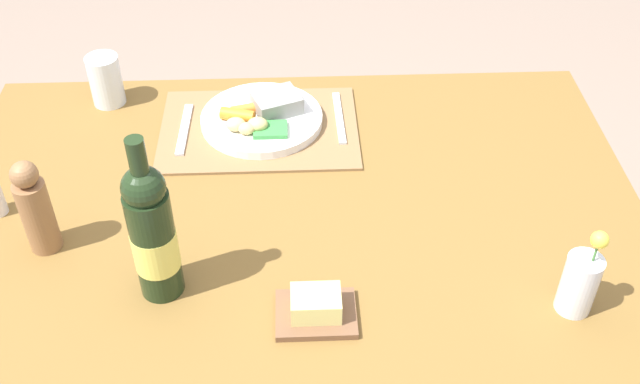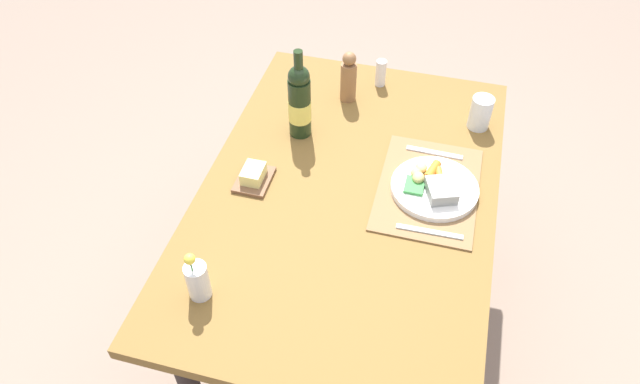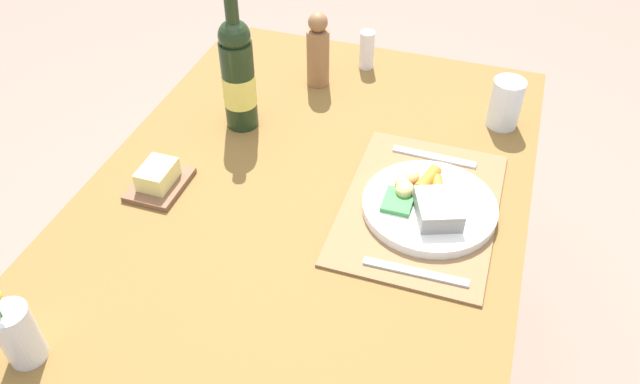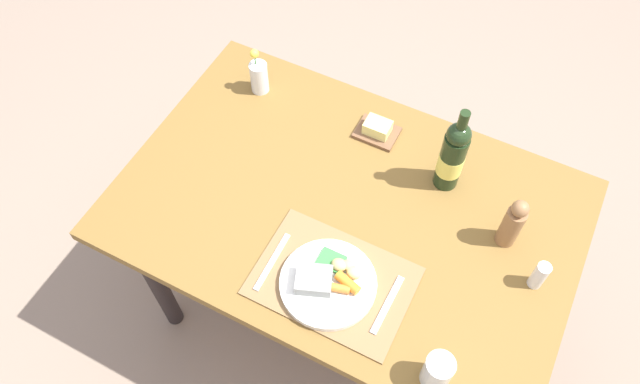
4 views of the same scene
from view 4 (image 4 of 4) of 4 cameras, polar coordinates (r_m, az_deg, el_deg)
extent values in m
plane|color=gray|center=(2.43, 1.85, -10.78)|extent=(8.00, 8.00, 0.00)
cube|color=brown|center=(1.77, 2.49, -1.69)|extent=(1.32, 0.87, 0.04)
cylinder|color=#2A2221|center=(2.16, -15.29, -7.80)|extent=(0.06, 0.06, 0.72)
cylinder|color=#2A2221|center=(2.40, -6.37, 4.69)|extent=(0.06, 0.06, 0.72)
cylinder|color=#2A2221|center=(2.24, 18.81, -5.74)|extent=(0.06, 0.06, 0.72)
cube|color=olive|center=(1.64, 1.23, -8.36)|extent=(0.42, 0.29, 0.01)
cylinder|color=white|center=(1.62, 0.77, -8.60)|extent=(0.26, 0.26, 0.02)
cube|color=gray|center=(1.59, -0.59, -8.27)|extent=(0.12, 0.11, 0.04)
cylinder|color=orange|center=(1.59, 1.93, -9.05)|extent=(0.05, 0.03, 0.02)
cylinder|color=orange|center=(1.60, 2.62, -8.53)|extent=(0.08, 0.05, 0.03)
ellipsoid|color=#CAC071|center=(1.62, 1.81, -6.86)|extent=(0.04, 0.04, 0.03)
ellipsoid|color=#D3B66F|center=(1.62, 2.67, -6.91)|extent=(0.04, 0.03, 0.02)
ellipsoid|color=#DAC179|center=(1.61, 3.23, -7.59)|extent=(0.04, 0.03, 0.03)
cube|color=#3A9041|center=(1.63, 1.08, -6.46)|extent=(0.07, 0.06, 0.01)
cube|color=silver|center=(1.66, -4.52, -6.54)|extent=(0.02, 0.19, 0.00)
cube|color=silver|center=(1.61, 6.36, -10.47)|extent=(0.02, 0.18, 0.00)
cylinder|color=silver|center=(1.52, 10.98, -16.23)|extent=(0.07, 0.07, 0.11)
cylinder|color=silver|center=(1.54, 10.84, -16.47)|extent=(0.07, 0.07, 0.06)
cylinder|color=silver|center=(2.00, -5.74, 10.67)|extent=(0.06, 0.06, 0.11)
cylinder|color=#3F7233|center=(1.99, -5.98, 11.28)|extent=(0.00, 0.00, 0.16)
sphere|color=yellow|center=(1.93, -6.20, 12.93)|extent=(0.02, 0.02, 0.02)
cylinder|color=#3F7233|center=(1.99, -6.00, 11.22)|extent=(0.00, 0.00, 0.15)
sphere|color=yellow|center=(1.93, -6.20, 12.81)|extent=(0.03, 0.03, 0.03)
cylinder|color=white|center=(1.69, 19.92, -7.39)|extent=(0.04, 0.04, 0.10)
cube|color=brown|center=(1.91, 5.37, 5.59)|extent=(0.13, 0.10, 0.01)
cube|color=#ECE484|center=(1.89, 5.43, 6.08)|extent=(0.08, 0.06, 0.04)
cylinder|color=#92653F|center=(1.71, 17.50, -3.13)|extent=(0.05, 0.05, 0.14)
sphere|color=#92653F|center=(1.64, 18.32, -1.51)|extent=(0.05, 0.05, 0.05)
cylinder|color=#1E2F17|center=(1.76, 12.21, 2.87)|extent=(0.07, 0.07, 0.20)
sphere|color=#1E2F17|center=(1.66, 12.94, 5.27)|extent=(0.07, 0.07, 0.07)
cylinder|color=#1E2F17|center=(1.63, 13.26, 6.30)|extent=(0.03, 0.03, 0.08)
cylinder|color=#EDE060|center=(1.76, 12.15, 2.68)|extent=(0.07, 0.07, 0.07)
camera|label=1|loc=(2.04, 20.77, 39.03)|focal=42.44mm
camera|label=2|loc=(1.69, -51.55, 33.67)|focal=33.20mm
camera|label=3|loc=(1.46, -36.85, 20.02)|focal=35.40mm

